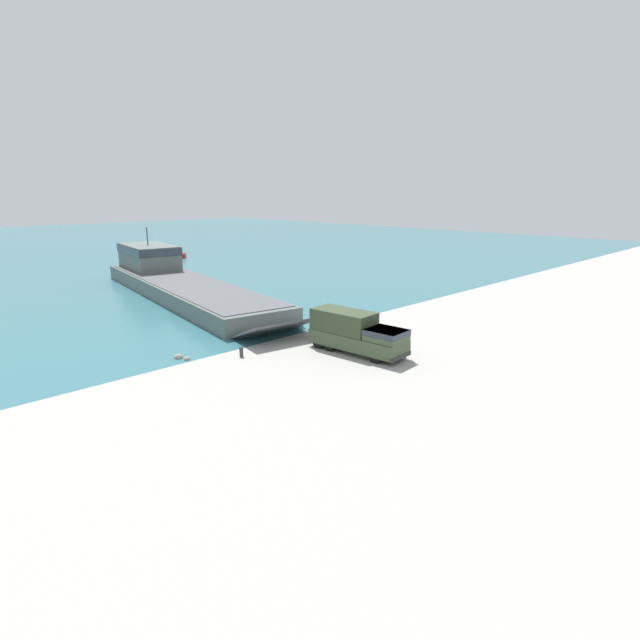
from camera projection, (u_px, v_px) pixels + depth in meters
ground_plane at (347, 344)px, 41.45m from camera, size 240.00×240.00×0.00m
water_surface at (24, 251)px, 107.48m from camera, size 240.00×180.00×0.01m
landing_craft at (173, 278)px, 62.76m from camera, size 13.86×43.73×7.55m
military_truck at (356, 333)px, 38.83m from camera, size 3.25×8.28×3.19m
soldier_on_ramp at (392, 335)px, 40.12m from camera, size 0.50×0.46×1.82m
moored_boat_a at (164, 255)px, 95.42m from camera, size 8.12×6.80×1.85m
mooring_bollard at (241, 351)px, 38.03m from camera, size 0.33×0.33×0.83m
cargo_crate at (400, 354)px, 37.97m from camera, size 0.62×0.72×0.54m
shoreline_rock_a at (356, 315)px, 51.37m from camera, size 1.23×1.23×1.23m
shoreline_rock_b at (187, 360)px, 37.46m from camera, size 0.51×0.51×0.51m
shoreline_rock_c at (179, 358)px, 37.83m from camera, size 0.67×0.67×0.67m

